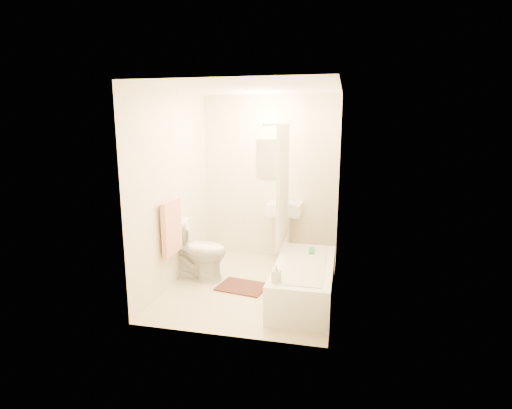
% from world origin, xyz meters
% --- Properties ---
extents(floor, '(2.40, 2.40, 0.00)m').
position_xyz_m(floor, '(0.00, 0.00, 0.00)').
color(floor, beige).
rests_on(floor, ground).
extents(ceiling, '(2.40, 2.40, 0.00)m').
position_xyz_m(ceiling, '(0.00, 0.00, 2.40)').
color(ceiling, white).
rests_on(ceiling, ground).
extents(wall_back, '(2.00, 0.02, 2.40)m').
position_xyz_m(wall_back, '(0.00, 1.20, 1.20)').
color(wall_back, beige).
rests_on(wall_back, ground).
extents(wall_left, '(0.02, 2.40, 2.40)m').
position_xyz_m(wall_left, '(-1.00, 0.00, 1.20)').
color(wall_left, beige).
rests_on(wall_left, ground).
extents(wall_right, '(0.02, 2.40, 2.40)m').
position_xyz_m(wall_right, '(1.00, 0.00, 1.20)').
color(wall_right, beige).
rests_on(wall_right, ground).
extents(mirror, '(0.40, 0.03, 0.55)m').
position_xyz_m(mirror, '(0.00, 1.18, 1.50)').
color(mirror, white).
rests_on(mirror, wall_back).
extents(curtain_rod, '(0.03, 1.70, 0.03)m').
position_xyz_m(curtain_rod, '(0.30, 0.10, 2.00)').
color(curtain_rod, silver).
rests_on(curtain_rod, wall_back).
extents(shower_curtain, '(0.04, 0.80, 1.55)m').
position_xyz_m(shower_curtain, '(0.30, 0.50, 1.22)').
color(shower_curtain, silver).
rests_on(shower_curtain, curtain_rod).
extents(towel_bar, '(0.02, 0.60, 0.02)m').
position_xyz_m(towel_bar, '(-0.96, -0.25, 1.10)').
color(towel_bar, silver).
rests_on(towel_bar, wall_left).
extents(towel, '(0.06, 0.45, 0.66)m').
position_xyz_m(towel, '(-0.93, -0.25, 0.78)').
color(towel, '#CC7266').
rests_on(towel, towel_bar).
extents(toilet_paper, '(0.11, 0.12, 0.12)m').
position_xyz_m(toilet_paper, '(-0.93, 0.12, 0.70)').
color(toilet_paper, white).
rests_on(toilet_paper, wall_left).
extents(toilet, '(0.80, 0.48, 0.76)m').
position_xyz_m(toilet, '(-0.75, 0.12, 0.38)').
color(toilet, silver).
rests_on(toilet, floor).
extents(sink, '(0.50, 0.41, 0.95)m').
position_xyz_m(sink, '(0.25, 1.06, 0.48)').
color(sink, white).
rests_on(sink, floor).
extents(bathtub, '(0.66, 1.50, 0.42)m').
position_xyz_m(bathtub, '(0.67, -0.20, 0.21)').
color(bathtub, white).
rests_on(bathtub, floor).
extents(bath_mat, '(0.65, 0.53, 0.02)m').
position_xyz_m(bath_mat, '(-0.11, -0.06, 0.01)').
color(bath_mat, '#4C2719').
rests_on(bath_mat, floor).
extents(soap_bottle, '(0.10, 0.10, 0.18)m').
position_xyz_m(soap_bottle, '(0.44, -0.78, 0.51)').
color(soap_bottle, white).
rests_on(soap_bottle, bathtub).
extents(scrub_brush, '(0.08, 0.22, 0.04)m').
position_xyz_m(scrub_brush, '(0.72, 0.23, 0.44)').
color(scrub_brush, '#2D995C').
rests_on(scrub_brush, bathtub).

